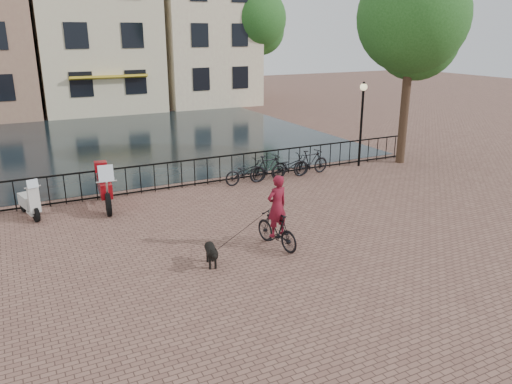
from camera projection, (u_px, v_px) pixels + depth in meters
name	position (u px, v px, depth m)	size (l,w,h in m)	color
ground	(314.00, 276.00, 11.61)	(100.00, 100.00, 0.00)	brown
canal_water	(134.00, 140.00, 26.31)	(20.00, 20.00, 0.00)	black
railing	(195.00, 173.00, 18.26)	(20.00, 0.05, 1.02)	black
canal_house_mid	(92.00, 25.00, 35.51)	(8.00, 9.50, 11.80)	beige
canal_house_right	(197.00, 15.00, 38.71)	(7.00, 9.00, 13.30)	#CBB297
tree_near_right	(413.00, 17.00, 19.93)	(4.48, 4.48, 8.24)	black
tree_far_right	(255.00, 19.00, 37.76)	(4.76, 4.76, 8.76)	black
lamp_post	(362.00, 110.00, 20.43)	(0.30, 0.30, 3.45)	black
cyclist	(277.00, 216.00, 12.93)	(0.80, 1.74, 2.30)	black
dog	(211.00, 254.00, 12.07)	(0.48, 0.94, 0.60)	black
motorcycle	(104.00, 182.00, 15.97)	(0.77, 2.38, 1.67)	maroon
scooter	(28.00, 196.00, 15.15)	(0.77, 1.53, 1.36)	beige
parked_bike_0	(246.00, 172.00, 18.53)	(0.60, 1.72, 0.90)	black
parked_bike_1	(268.00, 168.00, 18.93)	(0.47, 1.66, 1.00)	black
parked_bike_2	(290.00, 166.00, 19.35)	(0.60, 1.72, 0.90)	black
parked_bike_3	(311.00, 162.00, 19.74)	(0.47, 1.66, 1.00)	black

